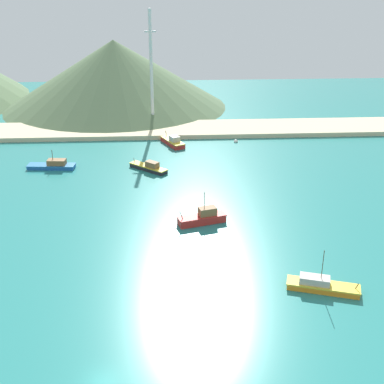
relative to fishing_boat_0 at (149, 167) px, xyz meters
The scene contains 10 objects.
ground 35.72m from the fishing_boat_0, 96.13° to the right, with size 260.00×280.00×0.50m.
fishing_boat_0 is the anchor object (origin of this frame).
fishing_boat_1 55.49m from the fishing_boat_0, 62.49° to the right, with size 10.65×5.63×6.51m.
fishing_boat_3 22.57m from the fishing_boat_0, behind, with size 11.19×3.92×4.47m.
fishing_boat_5 19.10m from the fishing_boat_0, 71.98° to the left, with size 6.47×9.61×2.72m.
fishing_boat_6 29.04m from the fishing_boat_0, 69.19° to the right, with size 9.20×4.81×6.10m.
buoy_0 30.14m from the fishing_boat_0, 40.79° to the left, with size 1.10×1.10×1.10m.
beach_strip 30.76m from the fishing_boat_0, 97.12° to the left, with size 247.00×15.28×1.20m, color beige.
hill_central 62.99m from the fishing_boat_0, 101.36° to the left, with size 73.89×73.89×21.89m.
radio_tower 37.90m from the fishing_boat_0, 89.27° to the left, with size 3.31×2.65×33.12m.
Camera 1 is at (7.41, -43.74, 42.18)m, focal length 47.33 mm.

